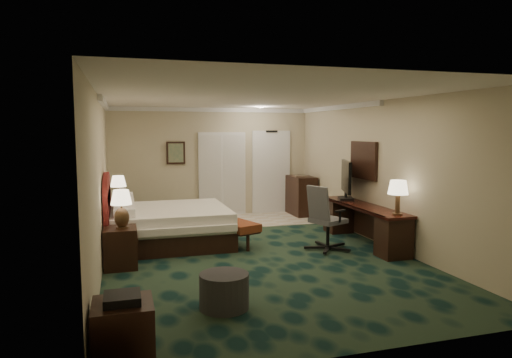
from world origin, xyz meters
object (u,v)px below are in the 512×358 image
object	(u,v)px
desk	(363,224)
tv	(346,180)
lamp_near	(122,209)
nightstand_near	(120,248)
nightstand_far	(120,220)
bed_bench	(230,232)
bed	(170,226)
ottoman	(224,291)
side_table	(123,333)
desk_chair	(328,218)
lamp_far	(119,190)
minibar	(301,196)

from	to	relation	value
desk	tv	bearing A→B (deg)	90.73
lamp_near	nightstand_near	bearing A→B (deg)	121.19
nightstand_far	desk	world-z (taller)	desk
bed_bench	nightstand_far	bearing A→B (deg)	124.42
bed	nightstand_near	bearing A→B (deg)	-124.55
nightstand_near	ottoman	distance (m)	2.41
side_table	nightstand_near	bearing A→B (deg)	90.53
nightstand_far	desk_chair	size ratio (longest dim) A/B	0.53
bed	lamp_far	distance (m)	1.54
side_table	desk	world-z (taller)	desk
bed	minibar	size ratio (longest dim) A/B	2.18
minibar	lamp_near	bearing A→B (deg)	-141.85
nightstand_far	lamp_near	xyz separation A→B (m)	(0.04, -2.41, 0.62)
lamp_near	bed_bench	distance (m)	2.31
desk	ottoman	bearing A→B (deg)	-143.52
nightstand_far	desk	bearing A→B (deg)	-24.82
nightstand_far	minibar	xyz separation A→B (m)	(4.42, 1.03, 0.18)
desk_chair	minibar	xyz separation A→B (m)	(0.84, 3.33, -0.09)
bed_bench	minibar	bearing A→B (deg)	24.60
bed_bench	desk	distance (m)	2.54
bed	minibar	bearing A→B (deg)	30.49
tv	minibar	distance (m)	2.47
bed	minibar	distance (m)	4.08
nightstand_near	lamp_far	distance (m)	2.47
side_table	bed_bench	bearing A→B (deg)	64.38
bed	nightstand_near	world-z (taller)	bed
bed_bench	side_table	size ratio (longest dim) A/B	2.35
bed	tv	bearing A→B (deg)	-5.09
bed_bench	tv	distance (m)	2.60
bed	lamp_near	world-z (taller)	lamp_near
lamp_far	bed_bench	distance (m)	2.56
lamp_near	minibar	bearing A→B (deg)	38.15
nightstand_near	desk_chair	world-z (taller)	desk_chair
lamp_far	minibar	distance (m)	4.57
minibar	nightstand_far	bearing A→B (deg)	-166.90
desk	lamp_far	bearing A→B (deg)	154.88
bed	bed_bench	world-z (taller)	bed
bed_bench	side_table	xyz separation A→B (m)	(-1.96, -4.08, 0.06)
bed	nightstand_far	distance (m)	1.38
bed	lamp_far	bearing A→B (deg)	130.78
lamp_near	ottoman	xyz separation A→B (m)	(1.17, -2.03, -0.72)
bed_bench	desk_chair	size ratio (longest dim) A/B	1.17
ottoman	bed	bearing A→B (deg)	94.95
lamp_far	minibar	xyz separation A→B (m)	(4.44, 0.99, -0.43)
lamp_near	tv	size ratio (longest dim) A/B	0.59
nightstand_near	lamp_far	size ratio (longest dim) A/B	1.05
bed	tv	distance (m)	3.62
ottoman	nightstand_far	bearing A→B (deg)	105.17
bed_bench	desk	xyz separation A→B (m)	(2.45, -0.65, 0.13)
lamp_far	bed_bench	world-z (taller)	lamp_far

